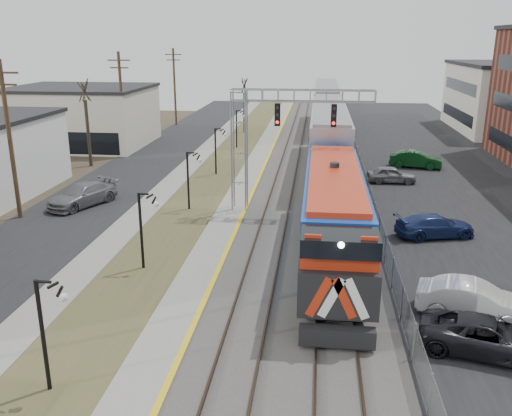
# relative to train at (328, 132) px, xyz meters

# --- Properties ---
(street_west) EXTENTS (7.00, 120.00, 0.04)m
(street_west) POSITION_rel_train_xyz_m (-17.00, -9.21, -2.86)
(street_west) COLOR black
(street_west) RESTS_ON ground
(sidewalk) EXTENTS (2.00, 120.00, 0.08)m
(sidewalk) POSITION_rel_train_xyz_m (-12.50, -9.21, -2.84)
(sidewalk) COLOR gray
(sidewalk) RESTS_ON ground
(grass_median) EXTENTS (4.00, 120.00, 0.06)m
(grass_median) POSITION_rel_train_xyz_m (-9.50, -9.21, -2.85)
(grass_median) COLOR #434726
(grass_median) RESTS_ON ground
(platform) EXTENTS (2.00, 120.00, 0.24)m
(platform) POSITION_rel_train_xyz_m (-6.50, -9.21, -2.76)
(platform) COLOR gray
(platform) RESTS_ON ground
(ballast_bed) EXTENTS (8.00, 120.00, 0.20)m
(ballast_bed) POSITION_rel_train_xyz_m (-1.50, -9.21, -2.78)
(ballast_bed) COLOR #595651
(ballast_bed) RESTS_ON ground
(parking_lot) EXTENTS (16.00, 120.00, 0.04)m
(parking_lot) POSITION_rel_train_xyz_m (10.50, -9.21, -2.86)
(parking_lot) COLOR black
(parking_lot) RESTS_ON ground
(platform_edge) EXTENTS (0.24, 120.00, 0.01)m
(platform_edge) POSITION_rel_train_xyz_m (-5.62, -9.21, -2.64)
(platform_edge) COLOR gold
(platform_edge) RESTS_ON platform
(track_near) EXTENTS (1.58, 120.00, 0.15)m
(track_near) POSITION_rel_train_xyz_m (-3.50, -9.21, -2.61)
(track_near) COLOR #2D2119
(track_near) RESTS_ON ballast_bed
(track_far) EXTENTS (1.58, 120.00, 0.15)m
(track_far) POSITION_rel_train_xyz_m (-0.00, -9.21, -2.61)
(track_far) COLOR #2D2119
(track_far) RESTS_ON ballast_bed
(train) EXTENTS (3.00, 63.05, 5.33)m
(train) POSITION_rel_train_xyz_m (0.00, 0.00, 0.00)
(train) COLOR #133FA0
(train) RESTS_ON ground
(signal_gantry) EXTENTS (9.00, 1.07, 8.15)m
(signal_gantry) POSITION_rel_train_xyz_m (-4.28, -16.22, 2.70)
(signal_gantry) COLOR gray
(signal_gantry) RESTS_ON ground
(lampposts) EXTENTS (0.14, 62.14, 4.00)m
(lampposts) POSITION_rel_train_xyz_m (-9.50, -25.92, -0.88)
(lampposts) COLOR black
(lampposts) RESTS_ON ground
(utility_poles) EXTENTS (0.28, 80.28, 10.00)m
(utility_poles) POSITION_rel_train_xyz_m (-20.00, -19.21, 2.12)
(utility_poles) COLOR #4C3823
(utility_poles) RESTS_ON ground
(fence) EXTENTS (0.04, 120.00, 1.60)m
(fence) POSITION_rel_train_xyz_m (2.70, -9.21, -2.08)
(fence) COLOR gray
(fence) RESTS_ON ground
(bare_trees) EXTENTS (12.30, 42.30, 5.95)m
(bare_trees) POSITION_rel_train_xyz_m (-18.16, -5.30, -0.18)
(bare_trees) COLOR #382D23
(bare_trees) RESTS_ON ground
(car_lot_b) EXTENTS (4.86, 2.74, 1.52)m
(car_lot_b) POSITION_rel_train_xyz_m (5.73, -29.53, -2.12)
(car_lot_b) COLOR white
(car_lot_b) RESTS_ON ground
(car_lot_c) EXTENTS (5.28, 3.38, 1.36)m
(car_lot_c) POSITION_rel_train_xyz_m (5.51, -32.30, -2.21)
(car_lot_c) COLOR black
(car_lot_c) RESTS_ON ground
(car_lot_d) EXTENTS (4.95, 3.01, 1.34)m
(car_lot_d) POSITION_rel_train_xyz_m (6.04, -19.79, -2.21)
(car_lot_d) COLOR navy
(car_lot_d) RESTS_ON ground
(car_lot_e) EXTENTS (3.97, 1.69, 1.34)m
(car_lot_e) POSITION_rel_train_xyz_m (5.05, -7.33, -2.22)
(car_lot_e) COLOR slate
(car_lot_e) RESTS_ON ground
(car_lot_f) EXTENTS (4.79, 2.45, 1.50)m
(car_lot_f) POSITION_rel_train_xyz_m (7.88, -1.62, -2.13)
(car_lot_f) COLOR #0B3814
(car_lot_f) RESTS_ON ground
(car_street_b) EXTENTS (4.21, 5.75, 1.55)m
(car_street_b) POSITION_rel_train_xyz_m (-17.04, -16.21, -2.11)
(car_street_b) COLOR slate
(car_street_b) RESTS_ON ground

